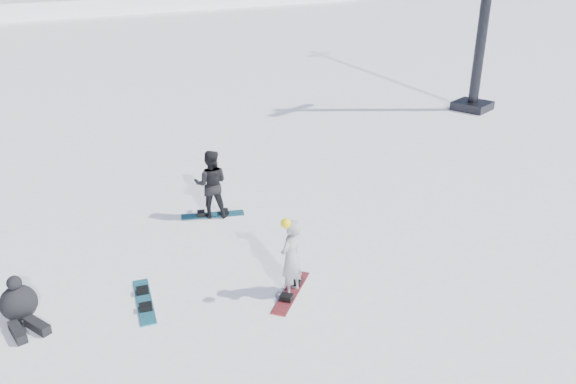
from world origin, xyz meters
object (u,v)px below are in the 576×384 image
object	(u,v)px
snowboarder_woman	(291,257)
lift_tower	(484,18)
snowboarder_man	(211,184)
snowboard_loose_a	(144,301)
seated_rider	(19,305)

from	to	relation	value
snowboarder_woman	lift_tower	bearing A→B (deg)	-177.35
snowboarder_woman	snowboarder_man	distance (m)	3.82
snowboarder_man	snowboard_loose_a	distance (m)	3.80
snowboarder_man	seated_rider	world-z (taller)	snowboarder_man
lift_tower	snowboard_loose_a	bearing A→B (deg)	-175.26
seated_rider	lift_tower	bearing A→B (deg)	2.21
lift_tower	seated_rider	distance (m)	18.64
lift_tower	snowboarder_woman	world-z (taller)	lift_tower
snowboarder_man	seated_rider	xyz separation A→B (m)	(-4.68, -1.84, -0.50)
snowboard_loose_a	snowboarder_man	bearing A→B (deg)	-31.75
lift_tower	seated_rider	bearing A→B (deg)	-179.14
snowboarder_woman	seated_rider	distance (m)	4.75
snowboarder_woman	seated_rider	size ratio (longest dim) A/B	1.53
snowboarder_woman	snowboard_loose_a	xyz separation A→B (m)	(-2.36, 1.29, -0.76)
snowboarder_man	snowboard_loose_a	world-z (taller)	snowboarder_man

